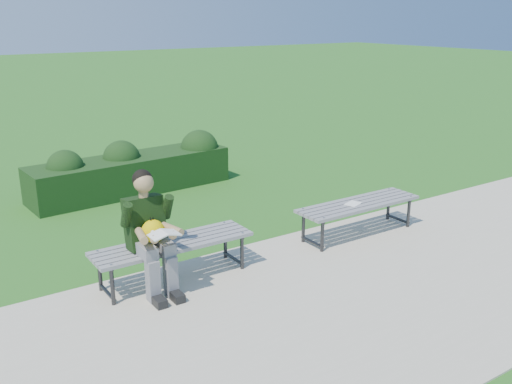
{
  "coord_description": "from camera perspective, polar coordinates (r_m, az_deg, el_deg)",
  "views": [
    {
      "loc": [
        -3.34,
        -5.75,
        2.87
      ],
      "look_at": [
        0.35,
        -0.22,
        0.79
      ],
      "focal_mm": 40.0,
      "sensor_mm": 36.0,
      "label": 1
    }
  ],
  "objects": [
    {
      "name": "ground",
      "position": [
        7.24,
        -3.27,
        -6.01
      ],
      "size": [
        80.0,
        80.0,
        0.0
      ],
      "color": "#25651A",
      "rests_on": "ground"
    },
    {
      "name": "paper_sheet",
      "position": [
        7.65,
        9.7,
        -1.15
      ],
      "size": [
        0.26,
        0.22,
        0.01
      ],
      "color": "white",
      "rests_on": "bench_right"
    },
    {
      "name": "bench_right",
      "position": [
        7.73,
        10.22,
        -1.42
      ],
      "size": [
        1.8,
        0.5,
        0.46
      ],
      "color": "slate",
      "rests_on": "walkway"
    },
    {
      "name": "walkway",
      "position": [
        5.94,
        5.51,
        -11.49
      ],
      "size": [
        30.0,
        3.5,
        0.02
      ],
      "color": "#B5AB98",
      "rests_on": "ground"
    },
    {
      "name": "seated_boy",
      "position": [
        6.09,
        -10.57,
        -3.68
      ],
      "size": [
        0.56,
        0.76,
        1.31
      ],
      "color": "gray",
      "rests_on": "walkway"
    },
    {
      "name": "hedge",
      "position": [
        9.79,
        -12.03,
        2.27
      ],
      "size": [
        3.42,
        1.07,
        0.91
      ],
      "color": "#12380F",
      "rests_on": "ground"
    },
    {
      "name": "bench_left",
      "position": [
        6.39,
        -8.29,
        -5.41
      ],
      "size": [
        1.8,
        0.5,
        0.46
      ],
      "color": "slate",
      "rests_on": "walkway"
    }
  ]
}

